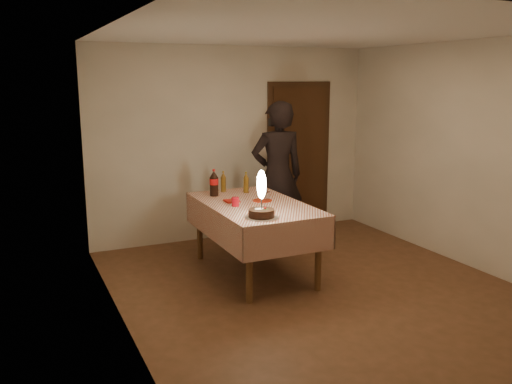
# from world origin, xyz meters

# --- Properties ---
(ground) EXTENTS (4.00, 4.50, 0.01)m
(ground) POSITION_xyz_m (0.00, 0.00, 0.00)
(ground) COLOR brown
(ground) RESTS_ON ground
(room_shell) EXTENTS (4.04, 4.54, 2.62)m
(room_shell) POSITION_xyz_m (0.03, 0.08, 1.65)
(room_shell) COLOR silver
(room_shell) RESTS_ON ground
(dining_table) EXTENTS (1.02, 1.72, 0.81)m
(dining_table) POSITION_xyz_m (-0.40, 0.72, 0.71)
(dining_table) COLOR brown
(dining_table) RESTS_ON ground
(birthday_cake) EXTENTS (0.32, 0.32, 0.48)m
(birthday_cake) POSITION_xyz_m (-0.59, 0.12, 0.94)
(birthday_cake) COLOR white
(birthday_cake) RESTS_ON dining_table
(red_plate) EXTENTS (0.22, 0.22, 0.01)m
(red_plate) POSITION_xyz_m (-0.27, 0.79, 0.82)
(red_plate) COLOR red
(red_plate) RESTS_ON dining_table
(red_cup) EXTENTS (0.08, 0.08, 0.10)m
(red_cup) POSITION_xyz_m (-0.64, 0.68, 0.86)
(red_cup) COLOR #AD0C18
(red_cup) RESTS_ON dining_table
(clear_cup) EXTENTS (0.07, 0.07, 0.09)m
(clear_cup) POSITION_xyz_m (-0.19, 0.83, 0.86)
(clear_cup) COLOR silver
(clear_cup) RESTS_ON dining_table
(napkin_stack) EXTENTS (0.15, 0.15, 0.02)m
(napkin_stack) POSITION_xyz_m (-0.60, 0.89, 0.82)
(napkin_stack) COLOR red
(napkin_stack) RESTS_ON dining_table
(cola_bottle) EXTENTS (0.10, 0.10, 0.32)m
(cola_bottle) POSITION_xyz_m (-0.66, 1.28, 0.97)
(cola_bottle) COLOR black
(cola_bottle) RESTS_ON dining_table
(amber_bottle_left) EXTENTS (0.06, 0.06, 0.25)m
(amber_bottle_left) POSITION_xyz_m (-0.48, 1.45, 0.93)
(amber_bottle_left) COLOR brown
(amber_bottle_left) RESTS_ON dining_table
(amber_bottle_right) EXTENTS (0.06, 0.06, 0.25)m
(amber_bottle_right) POSITION_xyz_m (-0.25, 1.28, 0.93)
(amber_bottle_right) COLOR brown
(amber_bottle_right) RESTS_ON dining_table
(photographer) EXTENTS (0.74, 0.54, 1.90)m
(photographer) POSITION_xyz_m (0.29, 1.50, 0.95)
(photographer) COLOR black
(photographer) RESTS_ON ground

